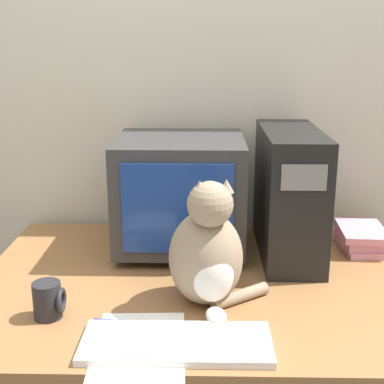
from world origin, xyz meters
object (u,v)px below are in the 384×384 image
Objects in this scene: cat at (208,253)px; pen at (122,321)px; mug at (49,300)px; book_stack at (363,239)px; computer_tower at (289,193)px; keyboard at (176,343)px; crt_monitor at (180,192)px.

cat is 0.28m from pen.
mug reaches higher than pen.
book_stack is at bearing 24.85° from cat.
computer_tower is at bearing -173.42° from book_stack.
keyboard is 0.36m from mug.
keyboard is 0.26m from cat.
cat is at bearing 27.12° from pen.
keyboard is at bearing -35.99° from pen.
mug is at bearing 179.91° from cat.
keyboard is 0.86m from book_stack.
mug is (-0.33, 0.13, 0.04)m from keyboard.
computer_tower is 1.35× the size of cat.
pen is (-0.74, -0.50, -0.03)m from book_stack.
pen is (-0.14, 0.10, -0.01)m from keyboard.
crt_monitor is at bearing 75.96° from pen.
computer_tower is 4.94× the size of mug.
computer_tower is 0.70m from keyboard.
mug reaches higher than book_stack.
book_stack is at bearing 34.13° from pen.
book_stack is (0.53, 0.39, -0.11)m from cat.
mug reaches higher than keyboard.
computer_tower is 0.31m from book_stack.
keyboard reaches higher than pen.
book_stack is 0.90m from pen.
cat is 0.67m from book_stack.
cat is at bearing -143.29° from book_stack.
cat is at bearing -126.03° from computer_tower.
crt_monitor is 0.64m from book_stack.
cat reaches higher than book_stack.
crt_monitor reaches higher than pen.
pen is 1.54× the size of mug.
mug is (-0.93, -0.48, 0.01)m from book_stack.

